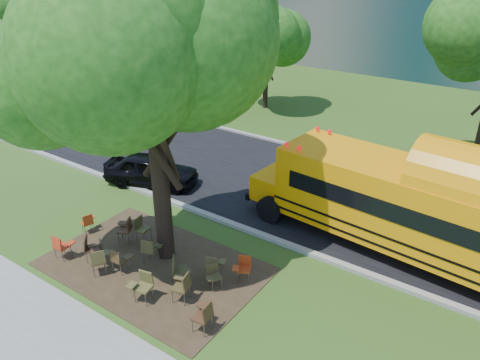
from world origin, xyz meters
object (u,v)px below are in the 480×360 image
Objects in this scene: chair_6 at (183,285)px; chair_7 at (178,268)px; chair_13 at (214,264)px; chair_5 at (143,284)px; pedestrian_a at (124,85)px; chair_9 at (126,227)px; pedestrian_b at (99,81)px; chair_0 at (61,245)px; chair_15 at (204,314)px; black_car at (151,170)px; main_tree at (152,77)px; chair_2 at (99,259)px; school_bus at (443,217)px; chair_4 at (119,258)px; bg_car_red at (147,105)px; chair_12 at (213,274)px; chair_10 at (141,227)px; chair_14 at (243,266)px; bg_car_silver at (130,98)px; chair_3 at (98,248)px; chair_1 at (90,247)px; bg_car_white at (3,77)px; chair_11 at (150,248)px; chair_8 at (88,221)px.

chair_7 is at bearing 35.57° from chair_6.
chair_7 is 1.11m from chair_13.
pedestrian_a reaches higher than chair_5.
pedestrian_b is at bearing 23.27° from chair_9.
chair_15 is at bearing -4.29° from chair_0.
black_car is at bearing -117.30° from pedestrian_a.
chair_2 is at bearing -117.49° from main_tree.
chair_15 is at bearing -57.96° from chair_2.
pedestrian_a is (-13.04, 12.06, 0.40)m from chair_9.
chair_0 reaches higher than chair_13.
chair_4 is at bearing -137.81° from school_bus.
chair_5 is at bearing -21.33° from chair_4.
chair_7 is 3.15m from chair_9.
bg_car_red is (-9.47, 10.59, 0.01)m from chair_9.
main_tree reaches higher than chair_9.
chair_6 reaches higher than chair_7.
main_tree is 6.06m from chair_12.
chair_10 reaches higher than chair_14.
chair_9 reaches higher than chair_0.
chair_2 is at bearing 26.78° from pedestrian_b.
bg_car_silver reaches higher than chair_4.
chair_0 is 15.15m from bg_car_red.
pedestrian_b is at bearing 40.09° from chair_6.
chair_7 is 16.90m from bg_car_red.
chair_3 is at bearing 26.68° from pedestrian_b.
chair_9 is at bearing 56.05° from chair_6.
chair_4 is at bearing 28.40° from pedestrian_b.
main_tree is at bearing 5.34° from chair_2.
chair_2 is at bearing -38.04° from chair_12.
chair_4 is at bearing 54.94° from chair_1.
main_tree is 6.00m from chair_3.
bg_car_white reaches higher than chair_15.
school_bus reaches higher than pedestrian_a.
chair_1 is 0.83m from chair_2.
pedestrian_a reaches higher than chair_10.
chair_3 is 0.18× the size of bg_car_silver.
chair_13 is at bearing 78.54° from chair_10.
chair_1 is at bearing -166.72° from chair_11.
pedestrian_a is at bearing 77.58° from chair_2.
chair_10 reaches higher than chair_8.
chair_8 is at bearing -18.85° from chair_14.
chair_0 is at bearing -38.81° from chair_10.
bg_car_red reaches higher than chair_11.
school_bus is 6.51× the size of pedestrian_a.
chair_15 is (0.93, -1.61, 0.12)m from chair_12.
chair_3 is at bearing -137.83° from main_tree.
chair_7 is (-0.62, 0.51, -0.00)m from chair_6.
chair_3 is 4.87m from chair_14.
chair_12 is at bearing -68.71° from chair_13.
chair_6 is at bearing -39.44° from chair_11.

